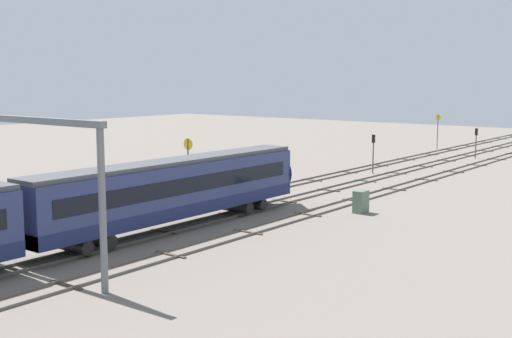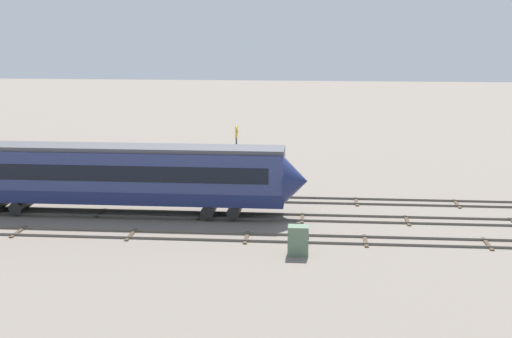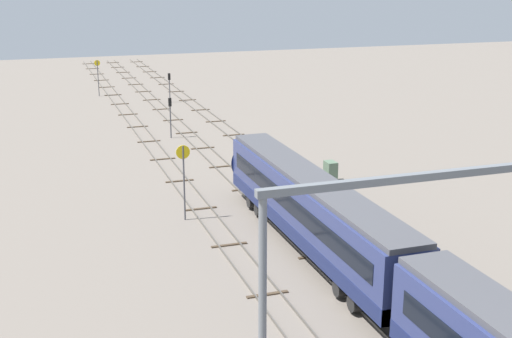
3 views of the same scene
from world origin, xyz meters
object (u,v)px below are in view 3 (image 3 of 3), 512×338
overhead_gantry (414,222)px  relay_cabinet (330,172)px  signal_light_trackside_approach (170,112)px  speed_sign_near_foreground (184,171)px  signal_light_trackside_departure (169,83)px  speed_sign_mid_trackside (98,73)px

overhead_gantry → relay_cabinet: (25.25, -7.60, -5.33)m
overhead_gantry → signal_light_trackside_approach: overhead_gantry is taller
speed_sign_near_foreground → signal_light_trackside_departure: 46.71m
signal_light_trackside_departure → relay_cabinet: size_ratio=2.25×
speed_sign_near_foreground → relay_cabinet: bearing=-69.5°
speed_sign_near_foreground → overhead_gantry: bearing=-163.0°
speed_sign_near_foreground → relay_cabinet: speed_sign_near_foreground is taller
overhead_gantry → speed_sign_mid_trackside: bearing=5.0°
speed_sign_mid_trackside → signal_light_trackside_approach: 29.19m
relay_cabinet → overhead_gantry: bearing=163.3°
signal_light_trackside_departure → relay_cabinet: 41.20m
signal_light_trackside_approach → relay_cabinet: 22.32m
overhead_gantry → signal_light_trackside_departure: (66.06, -2.21, -3.58)m
signal_light_trackside_approach → signal_light_trackside_departure: 21.14m
relay_cabinet → speed_sign_near_foreground: bearing=110.5°
signal_light_trackside_departure → relay_cabinet: signal_light_trackside_departure is taller
speed_sign_mid_trackside → signal_light_trackside_approach: size_ratio=1.19×
speed_sign_mid_trackside → signal_light_trackside_approach: bearing=-171.1°
speed_sign_near_foreground → speed_sign_mid_trackside: bearing=0.3°
overhead_gantry → signal_light_trackside_approach: bearing=2.5°
speed_sign_near_foreground → speed_sign_mid_trackside: speed_sign_near_foreground is taller
overhead_gantry → signal_light_trackside_departure: bearing=-1.9°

